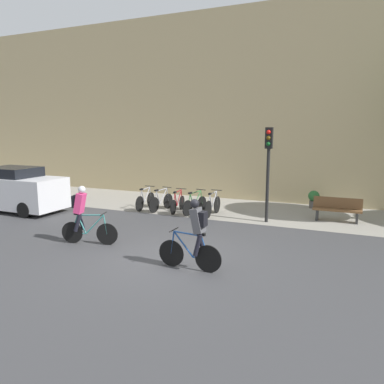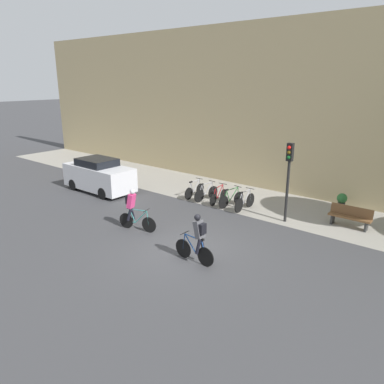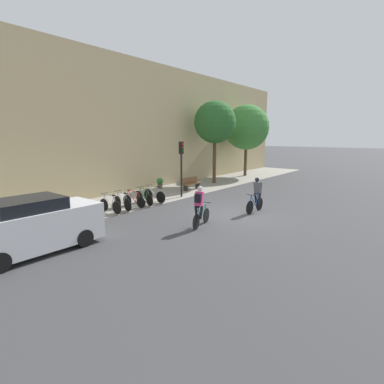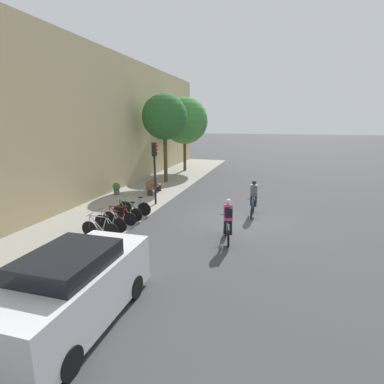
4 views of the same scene
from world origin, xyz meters
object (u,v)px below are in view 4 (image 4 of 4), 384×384
parked_bike_0 (100,228)px  parked_car (74,289)px  cyclist_pink (228,220)px  parked_bike_2 (119,217)px  parked_bike_1 (110,222)px  potted_plant (116,188)px  parked_bike_3 (128,212)px  parked_bike_4 (135,207)px  cyclist_grey (253,197)px  traffic_light_pole (155,162)px  bench (154,186)px

parked_bike_0 → parked_car: parked_car is taller
cyclist_pink → parked_bike_2: (0.72, 5.06, -0.56)m
parked_bike_1 → potted_plant: parked_bike_1 is taller
parked_bike_3 → parked_bike_4: size_ratio=0.97×
cyclist_grey → parked_bike_1: size_ratio=1.07×
parked_bike_1 → parked_car: (-5.62, -2.47, 0.50)m
cyclist_grey → parked_bike_2: 6.57m
parked_bike_4 → potted_plant: bearing=40.8°
cyclist_grey → potted_plant: bearing=77.8°
traffic_light_pole → parked_car: size_ratio=0.81×
cyclist_pink → parked_bike_3: (1.50, 5.06, -0.55)m
cyclist_pink → parked_bike_4: bearing=65.8°
parked_bike_0 → parked_car: size_ratio=0.38×
cyclist_grey → parked_bike_3: 6.23m
parked_bike_4 → potted_plant: (3.56, 3.07, 0.03)m
parked_bike_4 → bench: (4.61, 0.95, 0.06)m
parked_bike_2 → parked_bike_3: (0.77, 0.00, 0.01)m
parked_bike_1 → traffic_light_pole: 4.97m
cyclist_grey → parked_bike_1: cyclist_grey is taller
cyclist_pink → parked_bike_0: cyclist_pink is taller
traffic_light_pole → parked_car: bearing=-167.5°
cyclist_grey → traffic_light_pole: traffic_light_pole is taller
parked_bike_3 → traffic_light_pole: size_ratio=0.48×
parked_bike_0 → bench: bearing=7.0°
cyclist_pink → parked_bike_3: size_ratio=1.05×
bench → parked_bike_2: bearing=-171.2°
parked_bike_1 → parked_car: bearing=-156.3°
parked_bike_4 → parked_bike_0: bearing=-180.0°
parked_car → potted_plant: 12.78m
cyclist_grey → parked_bike_4: size_ratio=1.03×
parked_bike_2 → traffic_light_pole: size_ratio=0.47×
cyclist_grey → parked_bike_2: cyclist_grey is taller
cyclist_pink → cyclist_grey: cyclist_grey is taller
parked_bike_3 → traffic_light_pole: (2.98, -0.21, 2.03)m
parked_bike_4 → cyclist_pink: bearing=-114.2°
potted_plant → traffic_light_pole: bearing=-112.4°
parked_bike_1 → parked_bike_4: 2.33m
cyclist_pink → parked_bike_2: 5.14m
parked_bike_0 → potted_plant: 7.34m
parked_bike_3 → parked_car: size_ratio=0.39×
parked_bike_3 → traffic_light_pole: traffic_light_pole is taller
parked_bike_0 → parked_bike_3: same height
parked_bike_0 → parked_bike_4: size_ratio=0.95×
parked_bike_4 → parked_car: parked_car is taller
parked_bike_0 → parked_car: bearing=-153.0°
bench → potted_plant: (-1.05, 2.12, -0.04)m
cyclist_pink → cyclist_grey: size_ratio=0.99×
parked_car → potted_plant: size_ratio=5.51×
parked_bike_0 → bench: (7.71, 0.95, 0.08)m
bench → parked_bike_0: bearing=-173.0°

